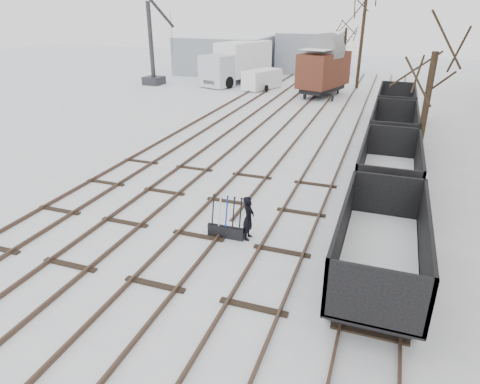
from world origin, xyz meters
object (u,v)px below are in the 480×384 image
at_px(freight_wagon_a, 379,258).
at_px(box_van_wagon, 324,69).
at_px(lorry, 237,62).
at_px(crane, 153,61).
at_px(worker, 248,218).
at_px(ground_frame, 227,229).
at_px(panel_van, 262,79).

relative_size(freight_wagon_a, box_van_wagon, 0.98).
distance_m(lorry, crane, 8.31).
distance_m(box_van_wagon, crane, 16.87).
bearing_deg(box_van_wagon, crane, -164.51).
height_order(lorry, crane, crane).
relative_size(worker, box_van_wagon, 0.27).
xyz_separation_m(worker, lorry, (-11.06, 29.36, 1.24)).
xyz_separation_m(freight_wagon_a, box_van_wagon, (-6.14, 26.81, 1.46)).
distance_m(freight_wagon_a, crane, 35.77).
xyz_separation_m(ground_frame, panel_van, (-7.00, 27.12, 0.64)).
relative_size(worker, freight_wagon_a, 0.27).
bearing_deg(crane, worker, -49.53).
relative_size(worker, panel_van, 0.36).
bearing_deg(crane, ground_frame, -50.74).
bearing_deg(worker, ground_frame, 94.43).
bearing_deg(ground_frame, freight_wagon_a, -14.23).
relative_size(lorry, panel_van, 2.07).
xyz_separation_m(freight_wagon_a, lorry, (-15.38, 30.66, 1.13)).
distance_m(box_van_wagon, panel_van, 6.29).
bearing_deg(crane, box_van_wagon, 2.97).
bearing_deg(lorry, worker, -50.61).
bearing_deg(freight_wagon_a, box_van_wagon, 102.90).
relative_size(ground_frame, box_van_wagon, 0.25).
xyz_separation_m(freight_wagon_a, panel_van, (-12.07, 28.31, 0.03)).
bearing_deg(ground_frame, panel_van, 103.52).
bearing_deg(lorry, panel_van, -16.63).
distance_m(worker, freight_wagon_a, 4.51).
bearing_deg(worker, freight_wagon_a, -109.87).
bearing_deg(panel_van, freight_wagon_a, -45.08).
xyz_separation_m(freight_wagon_a, crane, (-23.00, 27.35, 1.38)).
bearing_deg(box_van_wagon, ground_frame, -70.26).
xyz_separation_m(ground_frame, box_van_wagon, (-1.07, 25.61, 2.08)).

